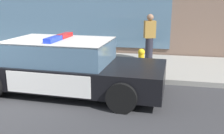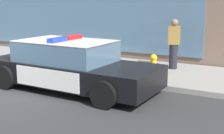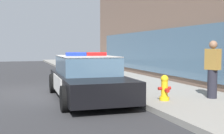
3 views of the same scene
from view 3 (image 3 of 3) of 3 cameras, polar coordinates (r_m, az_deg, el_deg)
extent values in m
plane|color=#303033|center=(11.07, -14.87, -4.83)|extent=(48.00, 48.00, 0.00)
cube|color=gray|center=(12.11, 5.56, -3.60)|extent=(48.00, 3.35, 0.15)
cube|color=slate|center=(15.04, 7.46, 3.12)|extent=(14.31, 0.08, 2.10)
cube|color=black|center=(9.31, -4.83, -3.26)|extent=(5.04, 2.06, 0.60)
cube|color=silver|center=(7.75, -2.35, -3.48)|extent=(1.76, 1.91, 0.05)
cube|color=silver|center=(11.00, -6.75, -1.29)|extent=(1.46, 1.90, 0.05)
cube|color=silver|center=(9.65, 0.62, -2.99)|extent=(2.09, 0.10, 0.51)
cube|color=silver|center=(9.26, -10.78, -3.35)|extent=(2.09, 0.10, 0.51)
cube|color=yellow|center=(9.66, 0.71, -2.98)|extent=(0.22, 0.02, 0.26)
cube|color=slate|center=(9.45, -5.11, 0.32)|extent=(2.65, 1.79, 0.60)
cube|color=silver|center=(9.44, -5.12, 2.08)|extent=(2.65, 1.79, 0.04)
cube|color=red|center=(9.51, -3.11, 2.59)|extent=(0.22, 0.65, 0.11)
cube|color=blue|center=(9.37, -7.16, 2.54)|extent=(0.22, 0.65, 0.11)
cylinder|color=black|center=(8.04, 4.32, -5.56)|extent=(0.69, 0.24, 0.68)
cylinder|color=black|center=(7.57, -9.23, -6.20)|extent=(0.69, 0.24, 0.68)
cylinder|color=black|center=(11.14, -1.84, -2.88)|extent=(0.69, 0.24, 0.68)
cylinder|color=black|center=(10.81, -11.59, -3.17)|extent=(0.69, 0.24, 0.68)
cylinder|color=gold|center=(8.41, 10.30, -6.16)|extent=(0.28, 0.28, 0.10)
cylinder|color=gold|center=(8.36, 10.32, -4.31)|extent=(0.19, 0.19, 0.45)
sphere|color=gold|center=(8.33, 10.35, -2.33)|extent=(0.22, 0.22, 0.22)
cylinder|color=#B21E19|center=(8.32, 10.35, -1.80)|extent=(0.06, 0.06, 0.05)
cylinder|color=#B21E19|center=(8.29, 9.45, -4.21)|extent=(0.09, 0.10, 0.09)
cylinder|color=#B21E19|center=(8.43, 11.19, -4.10)|extent=(0.09, 0.10, 0.09)
cylinder|color=#B21E19|center=(8.24, 10.83, -4.57)|extent=(0.10, 0.12, 0.12)
cylinder|color=#23232D|center=(9.08, 19.19, -3.18)|extent=(0.28, 0.28, 0.85)
cube|color=olive|center=(9.02, 19.29, 1.46)|extent=(0.46, 0.37, 0.62)
sphere|color=#8C664C|center=(9.01, 19.36, 4.19)|extent=(0.24, 0.24, 0.24)
camera|label=1|loc=(7.54, -49.25, 8.11)|focal=40.53mm
camera|label=2|loc=(6.26, -71.47, 9.02)|focal=50.91mm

